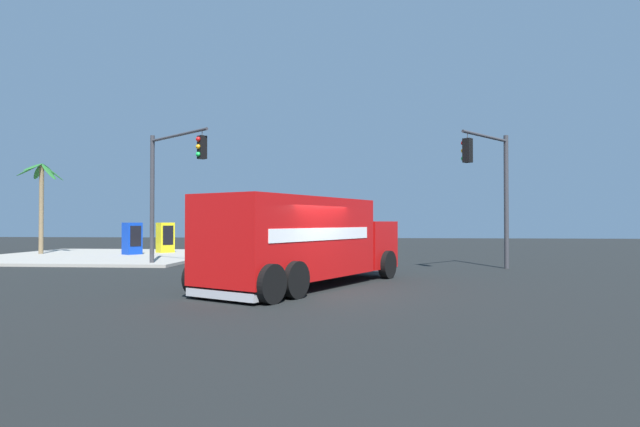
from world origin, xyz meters
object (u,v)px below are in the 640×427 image
at_px(traffic_light_secondary, 493,180).
at_px(palm_tree_far, 41,193).
at_px(delivery_truck, 305,240).
at_px(vending_machine_red, 165,237).
at_px(sedan_white, 253,247).
at_px(traffic_light_primary, 168,176).
at_px(vending_machine_blue, 132,238).

bearing_deg(traffic_light_secondary, palm_tree_far, 74.71).
height_order(delivery_truck, vending_machine_red, delivery_truck).
relative_size(delivery_truck, traffic_light_secondary, 1.47).
bearing_deg(sedan_white, traffic_light_primary, 155.29).
bearing_deg(vending_machine_blue, vending_machine_red, -30.90).
bearing_deg(sedan_white, vending_machine_red, 64.67).
bearing_deg(delivery_truck, traffic_light_secondary, -50.25).
distance_m(traffic_light_secondary, vending_machine_red, 19.89).
bearing_deg(delivery_truck, sedan_white, 19.93).
bearing_deg(sedan_white, palm_tree_far, 85.19).
bearing_deg(vending_machine_red, palm_tree_far, 104.87).
relative_size(traffic_light_secondary, vending_machine_blue, 3.15).
xyz_separation_m(traffic_light_secondary, vending_machine_red, (8.57, 17.74, -2.73)).
bearing_deg(delivery_truck, traffic_light_primary, 48.66).
height_order(traffic_light_primary, vending_machine_blue, traffic_light_primary).
relative_size(traffic_light_primary, vending_machine_blue, 3.20).
xyz_separation_m(delivery_truck, vending_machine_red, (14.63, 10.44, -0.39)).
xyz_separation_m(traffic_light_secondary, vending_machine_blue, (6.58, 18.93, -2.73)).
height_order(traffic_light_primary, sedan_white, traffic_light_primary).
bearing_deg(vending_machine_red, delivery_truck, -144.49).
height_order(vending_machine_red, vending_machine_blue, same).
bearing_deg(palm_tree_far, vending_machine_red, -75.13).
distance_m(delivery_truck, traffic_light_primary, 9.49).
distance_m(delivery_truck, vending_machine_blue, 17.19).
xyz_separation_m(sedan_white, vending_machine_blue, (0.95, 7.39, 0.44)).
distance_m(traffic_light_primary, vending_machine_blue, 8.70).
bearing_deg(traffic_light_primary, vending_machine_red, 22.65).
bearing_deg(palm_tree_far, sedan_white, -94.81).
distance_m(traffic_light_secondary, palm_tree_far, 25.55).
bearing_deg(sedan_white, delivery_truck, -160.07).
xyz_separation_m(vending_machine_red, palm_tree_far, (-1.83, 6.90, 2.71)).
bearing_deg(traffic_light_primary, delivery_truck, -131.34).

